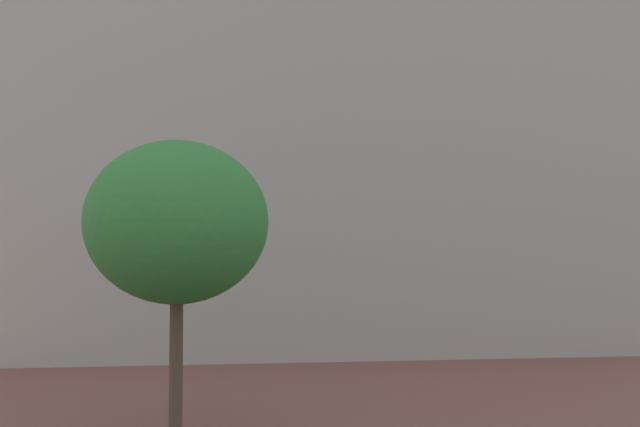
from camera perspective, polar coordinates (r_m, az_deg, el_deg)
landmark_building at (r=31.71m, az=-1.09°, el=6.41°), size 27.46×13.30×33.99m
tree_curb_far at (r=15.32m, az=-11.75°, el=-0.76°), size 3.98×3.98×6.53m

